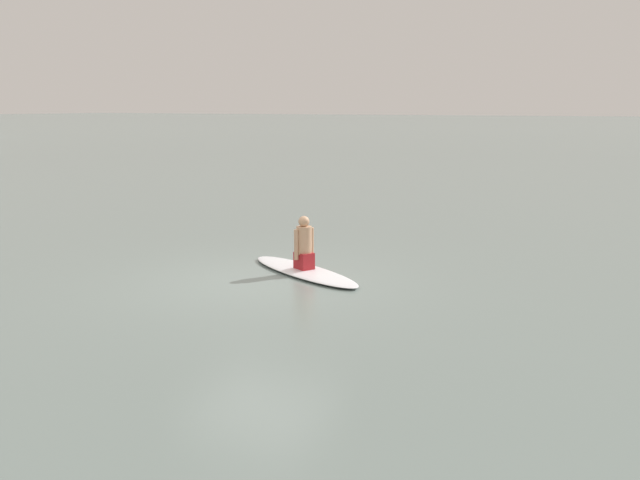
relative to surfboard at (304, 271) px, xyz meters
The scene contains 3 objects.
ground_plane 0.97m from the surfboard, 65.88° to the left, with size 400.00×400.00×0.00m, color slate.
surfboard is the anchor object (origin of this frame).
person_paddler 0.48m from the surfboard, ahead, with size 0.40×0.41×0.97m.
Camera 1 is at (-6.34, 9.99, 3.02)m, focal length 39.14 mm.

